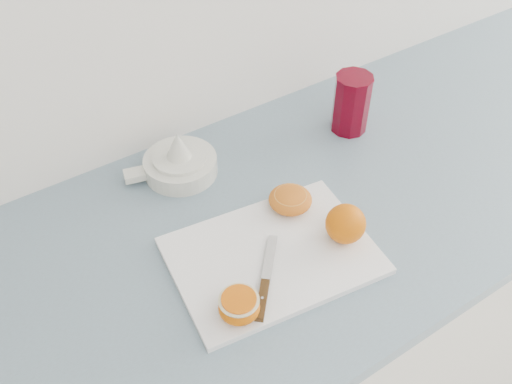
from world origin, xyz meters
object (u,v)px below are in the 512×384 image
red_tumbler (351,105)px  cutting_board (272,255)px  citrus_juicer (179,162)px  half_orange (239,306)px  counter (290,336)px

red_tumbler → cutting_board: bearing=-148.7°
citrus_juicer → red_tumbler: size_ratio=1.41×
cutting_board → half_orange: 0.13m
half_orange → red_tumbler: bearing=31.6°
half_orange → red_tumbler: (0.45, 0.27, 0.03)m
cutting_board → half_orange: size_ratio=5.25×
half_orange → citrus_juicer: citrus_juicer is taller
citrus_juicer → counter: bearing=-54.4°
cutting_board → red_tumbler: 0.40m
cutting_board → red_tumbler: (0.34, 0.20, 0.05)m
counter → citrus_juicer: bearing=125.6°
cutting_board → red_tumbler: size_ratio=2.61×
half_orange → red_tumbler: 0.52m
counter → citrus_juicer: citrus_juicer is taller
cutting_board → citrus_juicer: citrus_juicer is taller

